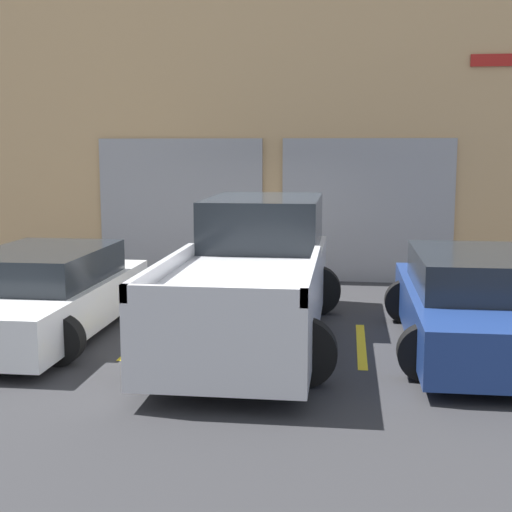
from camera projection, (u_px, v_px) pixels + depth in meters
The scene contains 7 objects.
ground_plane at pixel (265, 314), 11.30m from camera, with size 28.00×28.00×0.00m, color #2D2D30.
shophouse_building at pixel (284, 140), 14.11m from camera, with size 14.26×0.68×5.62m.
pickup_truck at pixel (255, 275), 9.90m from camera, with size 2.37×5.59×1.86m.
sedan_white at pixel (43, 294), 9.99m from camera, with size 2.21×4.32×1.20m.
sedan_side at pixel (477, 304), 9.24m from camera, with size 2.23×4.41×1.26m.
parking_stripe_left at pixel (146, 337), 9.86m from camera, with size 0.12×2.20×0.01m, color gold.
parking_stripe_centre at pixel (361, 345), 9.49m from camera, with size 0.12×2.20×0.01m, color gold.
Camera 1 is at (1.25, -10.96, 2.60)m, focal length 50.00 mm.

